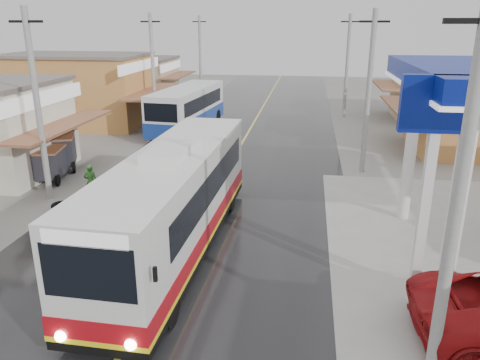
% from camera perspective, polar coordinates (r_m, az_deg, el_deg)
% --- Properties ---
extents(ground, '(120.00, 120.00, 0.00)m').
position_cam_1_polar(ground, '(12.24, -13.77, -19.02)').
color(ground, slate).
rests_on(ground, ground).
extents(road, '(12.00, 90.00, 0.02)m').
position_cam_1_polar(road, '(25.31, -1.33, 1.78)').
color(road, black).
rests_on(road, ground).
extents(centre_line, '(0.15, 90.00, 0.01)m').
position_cam_1_polar(centre_line, '(25.31, -1.33, 1.81)').
color(centre_line, '#D8CC4C').
rests_on(centre_line, road).
extents(shopfronts_left, '(11.00, 44.00, 5.20)m').
position_cam_1_polar(shopfronts_left, '(32.68, -23.54, 4.09)').
color(shopfronts_left, tan).
rests_on(shopfronts_left, ground).
extents(utility_poles_left, '(1.60, 50.00, 8.00)m').
position_cam_1_polar(utility_poles_left, '(28.21, -15.17, 2.88)').
color(utility_poles_left, gray).
rests_on(utility_poles_left, ground).
extents(utility_poles_right, '(1.60, 36.00, 8.00)m').
position_cam_1_polar(utility_poles_right, '(25.15, 14.60, 1.03)').
color(utility_poles_right, gray).
rests_on(utility_poles_right, ground).
extents(coach_bus, '(3.01, 11.89, 3.69)m').
position_cam_1_polar(coach_bus, '(15.62, -7.90, -2.49)').
color(coach_bus, silver).
rests_on(coach_bus, road).
extents(second_bus, '(3.45, 9.47, 3.07)m').
position_cam_1_polar(second_bus, '(33.20, -6.42, 8.67)').
color(second_bus, silver).
rests_on(second_bus, road).
extents(cyclist, '(0.99, 1.80, 1.84)m').
position_cam_1_polar(cyclist, '(20.60, -17.41, -1.38)').
color(cyclist, black).
rests_on(cyclist, ground).
extents(tricycle_near, '(2.36, 2.60, 1.81)m').
position_cam_1_polar(tricycle_near, '(26.29, -21.07, 3.48)').
color(tricycle_near, '#26262D').
rests_on(tricycle_near, ground).
extents(tricycle_far, '(1.79, 2.17, 1.61)m').
position_cam_1_polar(tricycle_far, '(24.47, -22.29, 1.98)').
color(tricycle_far, '#26262D').
rests_on(tricycle_far, ground).
extents(tyre_stack, '(0.76, 0.76, 0.39)m').
position_cam_1_polar(tyre_stack, '(20.44, -20.98, -3.18)').
color(tyre_stack, black).
rests_on(tyre_stack, ground).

